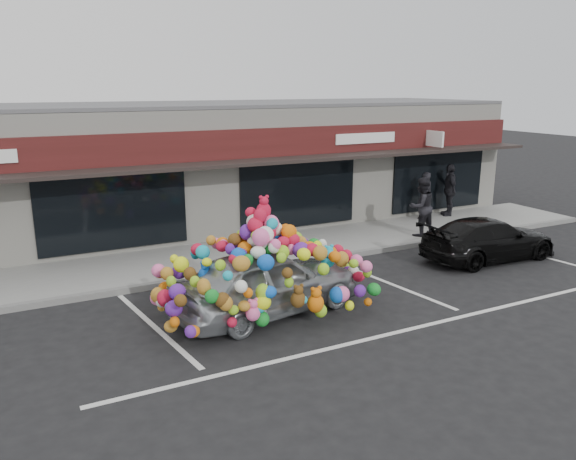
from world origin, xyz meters
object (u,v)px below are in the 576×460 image
black_sedan (489,239)px  pedestrian_c (449,190)px  pedestrian_a (424,196)px  pedestrian_b (421,207)px  toy_car (266,274)px

black_sedan → pedestrian_c: size_ratio=2.16×
pedestrian_a → pedestrian_c: bearing=-173.8°
black_sedan → pedestrian_b: (-0.37, 2.56, 0.50)m
pedestrian_a → pedestrian_b: size_ratio=0.90×
pedestrian_a → pedestrian_c: pedestrian_c is taller
toy_car → black_sedan: bearing=-95.3°
pedestrian_a → pedestrian_b: 2.44m
pedestrian_a → pedestrian_c: size_ratio=0.89×
pedestrian_b → pedestrian_c: (2.87, 1.84, 0.01)m
pedestrian_c → pedestrian_a: bearing=-61.7°
pedestrian_c → black_sedan: bearing=-3.6°
toy_car → black_sedan: toy_car is taller
toy_car → pedestrian_b: toy_car is taller
pedestrian_b → pedestrian_c: bearing=-149.8°
black_sedan → pedestrian_a: size_ratio=2.42×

